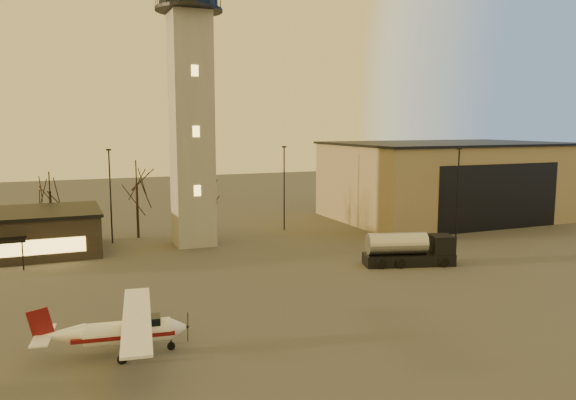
{
  "coord_description": "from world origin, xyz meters",
  "views": [
    {
      "loc": [
        -13.22,
        -28.01,
        12.73
      ],
      "look_at": [
        3.79,
        13.0,
        6.71
      ],
      "focal_mm": 35.0,
      "sensor_mm": 36.0,
      "label": 1
    }
  ],
  "objects_px": {
    "control_tower": "(191,89)",
    "fuel_truck": "(408,252)",
    "hangar": "(447,180)",
    "cessna_front": "(130,336)"
  },
  "relations": [
    {
      "from": "control_tower",
      "to": "fuel_truck",
      "type": "relative_size",
      "value": 3.85
    },
    {
      "from": "control_tower",
      "to": "hangar",
      "type": "xyz_separation_m",
      "value": [
        36.0,
        3.98,
        -11.17
      ]
    },
    {
      "from": "hangar",
      "to": "fuel_truck",
      "type": "distance_m",
      "value": 28.63
    },
    {
      "from": "fuel_truck",
      "to": "cessna_front",
      "type": "bearing_deg",
      "value": -140.95
    },
    {
      "from": "control_tower",
      "to": "fuel_truck",
      "type": "height_order",
      "value": "control_tower"
    },
    {
      "from": "control_tower",
      "to": "fuel_truck",
      "type": "distance_m",
      "value": 27.31
    },
    {
      "from": "hangar",
      "to": "fuel_truck",
      "type": "xyz_separation_m",
      "value": [
        -19.98,
        -20.11,
        -3.96
      ]
    },
    {
      "from": "hangar",
      "to": "cessna_front",
      "type": "xyz_separation_m",
      "value": [
        -45.87,
        -31.02,
        -4.1
      ]
    },
    {
      "from": "control_tower",
      "to": "hangar",
      "type": "relative_size",
      "value": 1.07
    },
    {
      "from": "hangar",
      "to": "fuel_truck",
      "type": "height_order",
      "value": "hangar"
    }
  ]
}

